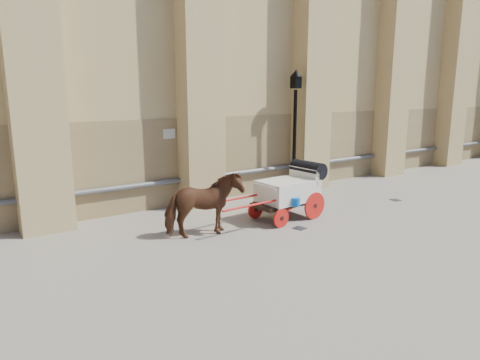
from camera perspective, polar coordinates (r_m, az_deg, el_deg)
ground at (r=12.69m, az=6.89°, el=-6.15°), size 90.00×90.00×0.00m
horse at (r=11.57m, az=-4.86°, el=-3.36°), size 2.18×1.22×1.75m
carriage at (r=13.33m, az=6.78°, el=-1.15°), size 3.97×1.47×1.71m
street_lamp at (r=16.43m, az=7.31°, el=6.83°), size 0.44×0.44×4.67m
drain_grate_near at (r=12.53m, az=7.96°, el=-6.39°), size 0.39×0.39×0.01m
drain_grate_far at (r=16.55m, az=20.03°, el=-2.52°), size 0.39×0.39×0.01m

